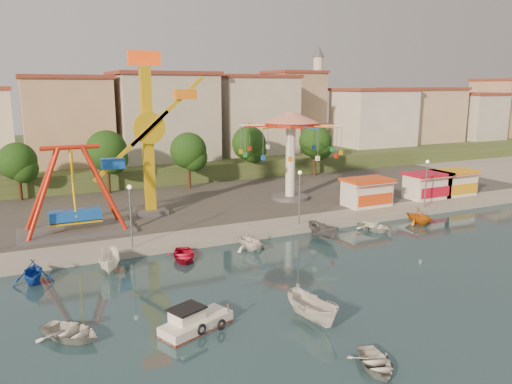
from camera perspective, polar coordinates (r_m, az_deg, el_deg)
ground at (r=34.22m, az=4.42°, el=-11.59°), size 200.00×200.00×0.00m
quay_deck at (r=91.44m, az=-15.45°, el=3.13°), size 200.00×100.00×0.60m
asphalt_pad at (r=60.65m, az=-9.91°, el=-0.64°), size 90.00×28.00×0.01m
hill_terrace at (r=96.16m, az=-16.04°, el=4.24°), size 200.00×60.00×3.00m
pirate_ship_ride at (r=47.71m, az=-20.13°, el=0.03°), size 10.00×5.00×8.00m
kamikaze_tower at (r=51.97m, az=-11.78°, el=5.94°), size 7.76×3.10×16.50m
wave_swinger at (r=58.01m, az=4.00°, el=6.53°), size 11.60×11.60×10.40m
booth_left at (r=56.84m, az=12.55°, el=0.01°), size 5.40×3.78×3.08m
booth_mid at (r=62.67m, az=18.97°, el=0.74°), size 5.40×3.78×3.08m
booth_right at (r=65.72m, az=21.64°, el=1.04°), size 5.40×3.78×3.08m
lamp_post_1 at (r=42.17m, az=-14.11°, el=-2.90°), size 0.14×0.14×5.00m
lamp_post_2 at (r=47.82m, az=4.98°, el=-0.83°), size 0.14×0.14×5.00m
lamp_post_3 at (r=57.51m, az=18.83°, el=0.74°), size 0.14×0.14×5.00m
tree_1 at (r=63.86m, az=-25.61°, el=3.18°), size 4.35×4.35×6.80m
tree_2 at (r=64.10m, az=-16.70°, el=4.53°), size 5.02×5.02×7.85m
tree_3 at (r=65.07m, az=-7.73°, el=4.70°), size 4.68×4.68×7.32m
tree_4 at (r=71.45m, az=-0.82°, el=5.61°), size 4.86×4.86×7.60m
tree_5 at (r=74.65m, az=6.79°, el=5.77°), size 4.83×4.83×7.54m
building_2 at (r=79.55m, az=-20.29°, el=7.60°), size 11.95×9.28×11.23m
building_3 at (r=79.08m, az=-9.95°, el=7.39°), size 12.59×10.50×9.20m
building_4 at (r=86.84m, az=-1.93°, el=7.97°), size 10.75×9.23×9.24m
building_5 at (r=91.35m, az=6.30°, el=8.72°), size 12.77×10.96×11.21m
building_6 at (r=96.83m, az=12.80°, el=9.02°), size 8.23×8.98×12.36m
building_7 at (r=108.33m, az=16.11°, el=8.18°), size 11.59×10.93×8.76m
building_8 at (r=113.57m, az=23.69°, el=8.77°), size 12.84×9.28×12.58m
building_9 at (r=125.85m, az=26.75°, el=7.95°), size 12.95×9.17×9.21m
minaret at (r=96.25m, az=7.05°, el=11.22°), size 2.80×2.80×18.00m
cabin_motorboat at (r=29.69m, az=-7.05°, el=-14.64°), size 4.63×3.16×1.53m
rowboat_a at (r=30.34m, az=-20.42°, el=-14.78°), size 4.45×4.58×0.77m
rowboat_b at (r=26.60m, az=13.51°, el=-18.47°), size 3.05×3.66×0.65m
skiff at (r=30.30m, az=6.49°, el=-13.18°), size 2.11×4.41×1.64m
moored_boat_1 at (r=39.02m, az=-24.14°, el=-8.30°), size 3.09×3.47×1.68m
moored_boat_2 at (r=39.43m, az=-16.36°, el=-7.62°), size 2.33×4.20×1.53m
moored_boat_3 at (r=40.77m, az=-8.27°, el=-7.17°), size 3.44×4.22×0.77m
moored_boat_4 at (r=42.62m, az=-0.73°, el=-5.53°), size 3.48×3.80×1.69m
moored_boat_5 at (r=46.15m, az=7.70°, el=-4.41°), size 1.90×3.94×1.46m
moored_boat_6 at (r=49.66m, az=13.43°, el=-3.88°), size 3.41×4.15×0.75m
moored_boat_7 at (r=53.17m, az=18.15°, el=-2.59°), size 3.26×3.61×1.68m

